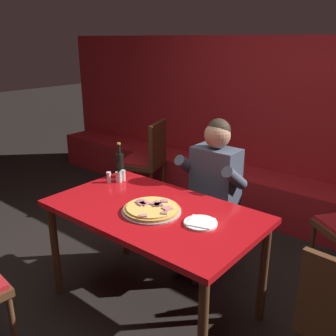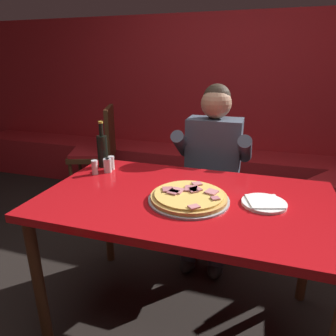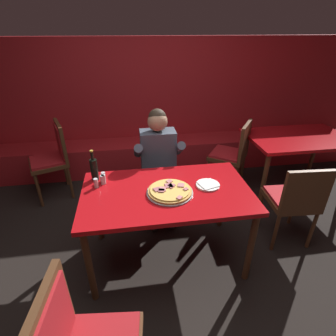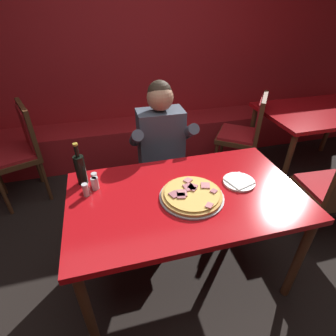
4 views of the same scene
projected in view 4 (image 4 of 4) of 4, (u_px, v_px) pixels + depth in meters
name	position (u px, v px, depth m)	size (l,w,h in m)	color
ground_plane	(182.00, 271.00, 2.06)	(24.00, 24.00, 0.00)	black
booth_wall_panel	(133.00, 77.00, 3.29)	(6.80, 0.16, 1.90)	#A3191E
booth_bench	(141.00, 139.00, 3.43)	(6.46, 0.48, 0.46)	#A3191E
main_dining_table	(186.00, 204.00, 1.68)	(1.45, 0.84, 0.78)	#4C2D19
pizza	(192.00, 195.00, 1.59)	(0.40, 0.40, 0.05)	#9E9EA3
plate_white_paper	(239.00, 182.00, 1.72)	(0.21, 0.21, 0.02)	white
beer_bottle	(80.00, 169.00, 1.67)	(0.07, 0.07, 0.29)	black
shaker_oregano	(94.00, 184.00, 1.65)	(0.04, 0.04, 0.09)	silver
shaker_parmesan	(95.00, 179.00, 1.69)	(0.04, 0.04, 0.09)	silver
shaker_red_pepper_flakes	(86.00, 190.00, 1.60)	(0.04, 0.04, 0.09)	silver
shaker_black_pepper	(96.00, 184.00, 1.65)	(0.04, 0.04, 0.09)	silver
diner_seated_blue_shirt	(163.00, 152.00, 2.21)	(0.53, 0.53, 1.27)	black
dining_chair_by_booth	(246.00, 131.00, 2.87)	(0.61, 0.61, 0.96)	#4C2D19
dining_chair_side_aisle	(20.00, 147.00, 2.54)	(0.56, 0.56, 0.99)	#4C2D19
background_dining_table	(320.00, 118.00, 2.86)	(1.28, 0.83, 0.78)	#4C2D19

